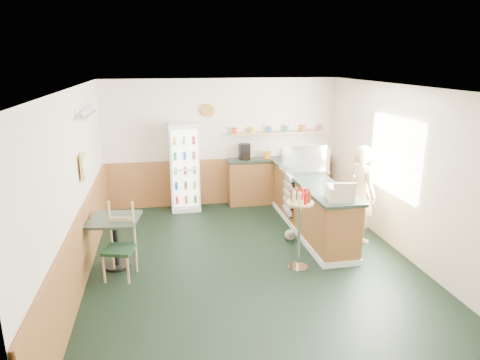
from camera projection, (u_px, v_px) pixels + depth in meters
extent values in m
plane|color=black|center=(251.00, 263.00, 6.71)|extent=(6.00, 6.00, 0.00)
cube|color=beige|center=(222.00, 143.00, 9.18)|extent=(5.00, 0.02, 2.70)
cube|color=beige|center=(74.00, 190.00, 5.89)|extent=(0.02, 6.00, 2.70)
cube|color=beige|center=(406.00, 172.00, 6.78)|extent=(0.02, 6.00, 2.70)
cube|color=silver|center=(253.00, 87.00, 5.97)|extent=(5.00, 6.00, 0.02)
cube|color=#A75F35|center=(223.00, 181.00, 9.38)|extent=(4.98, 0.05, 1.00)
cube|color=#A75F35|center=(83.00, 246.00, 6.13)|extent=(0.05, 5.98, 1.00)
cube|color=white|center=(395.00, 156.00, 7.00)|extent=(0.06, 1.45, 1.25)
cube|color=gold|center=(83.00, 167.00, 6.32)|extent=(0.03, 0.32, 0.38)
cube|color=white|center=(87.00, 115.00, 6.61)|extent=(0.18, 1.20, 0.03)
cylinder|color=#A47029|center=(208.00, 111.00, 8.87)|extent=(0.26, 0.04, 0.26)
cube|color=#A75F35|center=(311.00, 207.00, 7.83)|extent=(0.60, 2.95, 0.95)
cube|color=white|center=(310.00, 228.00, 7.95)|extent=(0.64, 2.97, 0.10)
cube|color=#293930|center=(312.00, 180.00, 7.69)|extent=(0.68, 3.01, 0.05)
cube|color=#A75F35|center=(278.00, 181.00, 9.44)|extent=(2.20, 0.38, 0.95)
cube|color=#293930|center=(278.00, 159.00, 9.30)|extent=(2.24, 0.42, 0.05)
cube|color=tan|center=(278.00, 133.00, 9.22)|extent=(2.10, 0.22, 0.04)
cube|color=black|center=(245.00, 152.00, 9.11)|extent=(0.22, 0.18, 0.34)
cylinder|color=#B2664C|center=(235.00, 130.00, 9.03)|extent=(0.10, 0.10, 0.12)
cylinder|color=#B2664C|center=(252.00, 130.00, 9.10)|extent=(0.10, 0.10, 0.12)
cylinder|color=#B2664C|center=(270.00, 129.00, 9.16)|extent=(0.10, 0.10, 0.12)
cylinder|color=#B2664C|center=(287.00, 129.00, 9.23)|extent=(0.10, 0.10, 0.12)
cylinder|color=#B2664C|center=(303.00, 128.00, 9.30)|extent=(0.10, 0.10, 0.12)
cylinder|color=#B2664C|center=(320.00, 128.00, 9.37)|extent=(0.10, 0.10, 0.12)
cube|color=white|center=(184.00, 167.00, 8.94)|extent=(0.60, 0.43, 1.82)
cube|color=white|center=(185.00, 169.00, 8.72)|extent=(0.50, 0.02, 1.61)
cube|color=silver|center=(185.00, 170.00, 8.65)|extent=(0.54, 0.02, 1.67)
cube|color=silver|center=(304.00, 170.00, 8.13)|extent=(0.87, 0.45, 0.06)
cube|color=silver|center=(304.00, 158.00, 8.06)|extent=(0.85, 0.43, 0.43)
cube|color=beige|center=(340.00, 193.00, 6.52)|extent=(0.43, 0.45, 0.21)
imported|color=tan|center=(361.00, 194.00, 7.35)|extent=(0.53, 0.65, 1.70)
cylinder|color=silver|center=(298.00, 267.00, 6.56)|extent=(0.31, 0.31, 0.02)
cylinder|color=silver|center=(299.00, 236.00, 6.42)|extent=(0.04, 0.04, 1.04)
cylinder|color=tan|center=(300.00, 203.00, 6.28)|extent=(0.40, 0.40, 0.03)
cylinder|color=red|center=(307.00, 195.00, 6.30)|extent=(0.06, 0.06, 0.18)
cylinder|color=red|center=(302.00, 194.00, 6.36)|extent=(0.06, 0.06, 0.18)
cylinder|color=red|center=(296.00, 194.00, 6.35)|extent=(0.06, 0.06, 0.18)
cylinder|color=red|center=(292.00, 196.00, 6.28)|extent=(0.06, 0.06, 0.18)
cylinder|color=red|center=(294.00, 198.00, 6.19)|extent=(0.06, 0.06, 0.18)
cylinder|color=red|center=(299.00, 199.00, 6.14)|extent=(0.06, 0.06, 0.18)
cylinder|color=red|center=(306.00, 199.00, 6.15)|extent=(0.06, 0.06, 0.18)
cylinder|color=red|center=(309.00, 197.00, 6.22)|extent=(0.06, 0.06, 0.18)
cube|color=black|center=(288.00, 214.00, 8.10)|extent=(0.05, 0.41, 0.03)
cube|color=silver|center=(287.00, 211.00, 8.08)|extent=(0.09, 0.37, 0.14)
cube|color=black|center=(289.00, 206.00, 8.06)|extent=(0.05, 0.41, 0.03)
cube|color=silver|center=(288.00, 202.00, 8.03)|extent=(0.09, 0.37, 0.14)
cube|color=black|center=(289.00, 197.00, 8.01)|extent=(0.05, 0.41, 0.03)
cube|color=silver|center=(288.00, 194.00, 7.99)|extent=(0.09, 0.37, 0.14)
cube|color=black|center=(289.00, 189.00, 7.97)|extent=(0.05, 0.41, 0.03)
cube|color=silver|center=(288.00, 185.00, 7.94)|extent=(0.09, 0.37, 0.14)
cube|color=black|center=(289.00, 180.00, 7.92)|extent=(0.05, 0.41, 0.03)
cube|color=silver|center=(288.00, 177.00, 7.90)|extent=(0.09, 0.37, 0.14)
cylinder|color=black|center=(118.00, 265.00, 6.59)|extent=(0.41, 0.41, 0.04)
cylinder|color=black|center=(116.00, 243.00, 6.49)|extent=(0.08, 0.08, 0.72)
cube|color=#293930|center=(114.00, 220.00, 6.38)|extent=(0.82, 0.82, 0.04)
cube|color=black|center=(119.00, 250.00, 6.15)|extent=(0.51, 0.51, 0.05)
cylinder|color=tan|center=(106.00, 271.00, 6.02)|extent=(0.04, 0.04, 0.43)
cylinder|color=tan|center=(132.00, 268.00, 6.08)|extent=(0.04, 0.04, 0.43)
cylinder|color=tan|center=(109.00, 259.00, 6.35)|extent=(0.04, 0.04, 0.43)
cylinder|color=tan|center=(133.00, 257.00, 6.41)|extent=(0.04, 0.04, 0.43)
cube|color=tan|center=(118.00, 223.00, 6.24)|extent=(0.37, 0.14, 0.67)
sphere|color=gray|center=(290.00, 235.00, 7.53)|extent=(0.20, 0.20, 0.20)
sphere|color=gray|center=(292.00, 233.00, 7.41)|extent=(0.12, 0.12, 0.12)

